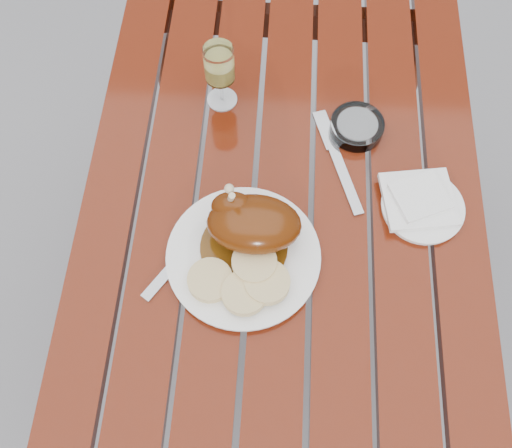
{
  "coord_description": "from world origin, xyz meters",
  "views": [
    {
      "loc": [
        -0.02,
        -0.56,
        1.75
      ],
      "look_at": [
        -0.05,
        -0.08,
        0.78
      ],
      "focal_mm": 40.0,
      "sensor_mm": 36.0,
      "label": 1
    }
  ],
  "objects_px": {
    "dinner_plate": "(243,257)",
    "side_plate": "(422,207)",
    "wine_glass": "(220,76)",
    "table": "(277,264)",
    "ashtray": "(357,127)"
  },
  "relations": [
    {
      "from": "dinner_plate",
      "to": "side_plate",
      "type": "bearing_deg",
      "value": 20.47
    },
    {
      "from": "wine_glass",
      "to": "side_plate",
      "type": "bearing_deg",
      "value": -30.12
    },
    {
      "from": "table",
      "to": "side_plate",
      "type": "bearing_deg",
      "value": -3.26
    },
    {
      "from": "side_plate",
      "to": "ashtray",
      "type": "bearing_deg",
      "value": 125.39
    },
    {
      "from": "dinner_plate",
      "to": "ashtray",
      "type": "xyz_separation_m",
      "value": [
        0.22,
        0.31,
        0.0
      ]
    },
    {
      "from": "ashtray",
      "to": "wine_glass",
      "type": "bearing_deg",
      "value": 167.75
    },
    {
      "from": "dinner_plate",
      "to": "wine_glass",
      "type": "relative_size",
      "value": 1.88
    },
    {
      "from": "table",
      "to": "ashtray",
      "type": "xyz_separation_m",
      "value": [
        0.15,
        0.16,
        0.39
      ]
    },
    {
      "from": "side_plate",
      "to": "ashtray",
      "type": "height_order",
      "value": "ashtray"
    },
    {
      "from": "table",
      "to": "side_plate",
      "type": "relative_size",
      "value": 7.3
    },
    {
      "from": "table",
      "to": "ashtray",
      "type": "height_order",
      "value": "ashtray"
    },
    {
      "from": "table",
      "to": "wine_glass",
      "type": "xyz_separation_m",
      "value": [
        -0.14,
        0.23,
        0.45
      ]
    },
    {
      "from": "ashtray",
      "to": "dinner_plate",
      "type": "bearing_deg",
      "value": -125.15
    },
    {
      "from": "dinner_plate",
      "to": "wine_glass",
      "type": "height_order",
      "value": "wine_glass"
    },
    {
      "from": "table",
      "to": "side_plate",
      "type": "height_order",
      "value": "side_plate"
    }
  ]
}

